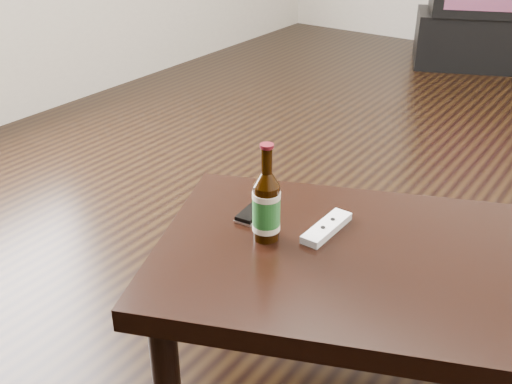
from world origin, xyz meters
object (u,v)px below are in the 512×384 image
Objects in this scene: tv_stand at (484,40)px; beer_bottle at (266,206)px; phone at (251,214)px; remote at (327,228)px; coffee_table at (390,276)px.

beer_bottle is (0.39, -3.30, 0.32)m from tv_stand.
beer_bottle is 2.50× the size of phone.
beer_bottle is at bearing -106.37° from tv_stand.
beer_bottle is at bearing -132.79° from remote.
remote is (-0.18, 0.01, 0.07)m from coffee_table.
beer_bottle is 0.17m from remote.
coffee_table is at bearing -101.12° from tv_stand.
beer_bottle is 0.13m from phone.
coffee_table is 7.28× the size of remote.
tv_stand is at bearing 89.77° from phone.
beer_bottle is 1.42× the size of remote.
beer_bottle reaches higher than coffee_table.
beer_bottle is at bearing -40.54° from phone.
coffee_table is at bearing -2.18° from remote.
phone is 0.20m from remote.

